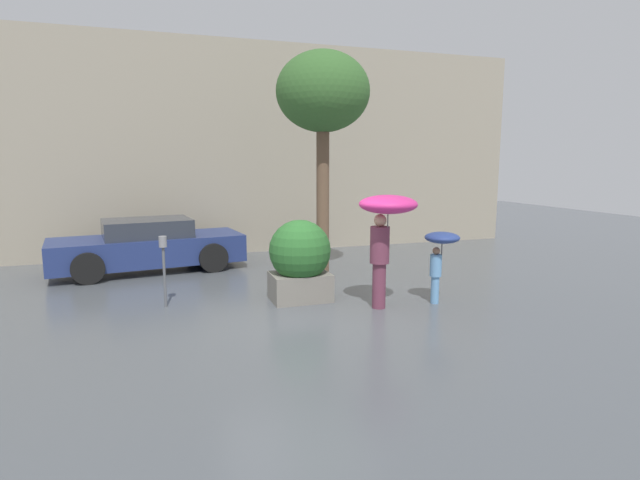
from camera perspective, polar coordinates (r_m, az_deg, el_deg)
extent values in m
plane|color=#51565B|center=(8.72, -2.96, -8.74)|extent=(40.00, 40.00, 0.00)
cube|color=#9E937F|center=(14.68, -9.92, 10.23)|extent=(18.00, 0.30, 6.00)
cube|color=gray|center=(9.65, -2.28, -5.35)|extent=(1.11, 0.80, 0.53)
sphere|color=#286028|center=(9.50, -2.31, -1.22)|extent=(1.18, 1.18, 1.18)
cylinder|color=brown|center=(9.16, 6.76, -5.18)|extent=(0.24, 0.24, 0.84)
cylinder|color=brown|center=(9.01, 6.84, -0.56)|extent=(0.35, 0.35, 0.66)
sphere|color=tan|center=(8.95, 6.90, 2.25)|extent=(0.23, 0.23, 0.23)
cylinder|color=#4C4C51|center=(8.87, 7.75, 1.79)|extent=(0.02, 0.02, 0.70)
ellipsoid|color=#E02D84|center=(8.84, 7.80, 4.06)|extent=(1.03, 1.03, 0.33)
cylinder|color=#669ED1|center=(9.68, 13.00, -5.55)|extent=(0.15, 0.15, 0.52)
cylinder|color=#669ED1|center=(9.57, 13.10, -2.84)|extent=(0.22, 0.22, 0.41)
sphere|color=#997056|center=(9.52, 13.16, -1.21)|extent=(0.14, 0.14, 0.14)
cylinder|color=#4C4C51|center=(9.52, 13.74, -1.25)|extent=(0.02, 0.02, 0.51)
ellipsoid|color=navy|center=(9.48, 13.80, 0.26)|extent=(0.65, 0.65, 0.21)
cube|color=navy|center=(12.86, -19.02, -1.05)|extent=(4.63, 2.28, 0.65)
cube|color=#2D333D|center=(12.78, -19.14, 1.32)|extent=(2.18, 1.69, 0.42)
cylinder|color=black|center=(11.97, -25.02, -2.95)|extent=(0.72, 0.31, 0.70)
cylinder|color=black|center=(13.63, -25.19, -1.59)|extent=(0.72, 0.31, 0.70)
cylinder|color=black|center=(12.31, -12.11, -1.98)|extent=(0.72, 0.31, 0.70)
cylinder|color=black|center=(13.93, -13.81, -0.77)|extent=(0.72, 0.31, 0.70)
cylinder|color=brown|center=(11.47, 0.32, 4.75)|extent=(0.29, 0.29, 3.61)
ellipsoid|color=#38662D|center=(11.54, 0.33, 16.61)|extent=(2.09, 2.09, 1.78)
cylinder|color=#595B60|center=(9.57, -17.35, -4.08)|extent=(0.05, 0.05, 1.12)
cylinder|color=gray|center=(9.44, -17.53, -0.18)|extent=(0.14, 0.14, 0.20)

